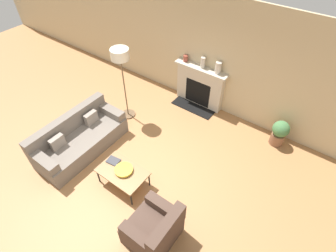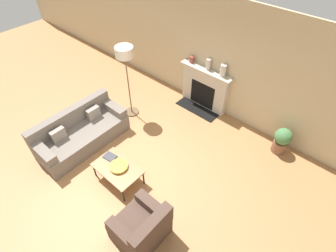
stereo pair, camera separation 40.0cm
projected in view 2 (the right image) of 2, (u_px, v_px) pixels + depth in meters
ground_plane at (128, 177)px, 5.58m from camera, size 18.00×18.00×0.00m
wall_back at (220, 59)px, 6.26m from camera, size 18.00×0.06×2.90m
fireplace at (205, 88)px, 6.92m from camera, size 1.45×0.59×1.14m
couch at (81, 133)px, 6.10m from camera, size 0.90×2.10×0.83m
armchair_near at (141, 227)px, 4.46m from camera, size 0.78×0.85×0.87m
coffee_table at (118, 169)px, 5.28m from camera, size 0.98×0.63×0.41m
bowl at (119, 166)px, 5.24m from camera, size 0.37×0.37×0.06m
book at (110, 157)px, 5.44m from camera, size 0.28×0.23×0.02m
floor_lamp at (125, 59)px, 5.95m from camera, size 0.42×0.42×1.91m
mantel_vase_left at (192, 59)px, 6.70m from camera, size 0.12×0.12×0.17m
mantel_vase_center_left at (208, 64)px, 6.42m from camera, size 0.12×0.12×0.28m
mantel_vase_center_right at (223, 70)px, 6.21m from camera, size 0.15×0.15×0.30m
potted_plant at (282, 140)px, 5.87m from camera, size 0.38×0.38×0.66m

